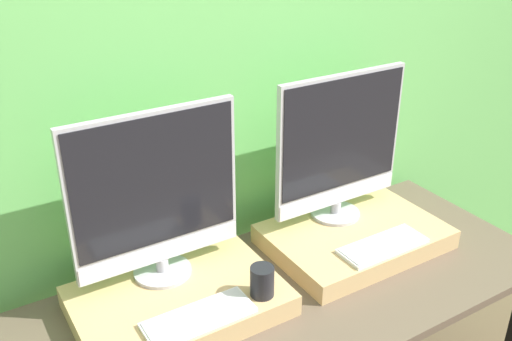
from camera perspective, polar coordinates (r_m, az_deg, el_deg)
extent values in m
cube|color=#66B75B|center=(1.96, -3.56, 8.93)|extent=(8.00, 0.04, 2.60)
cube|color=brown|center=(1.90, 3.37, -12.17)|extent=(1.80, 0.74, 0.03)
cube|color=black|center=(2.76, 14.11, -8.59)|extent=(0.05, 0.05, 0.68)
cube|color=tan|center=(1.81, -7.77, -12.80)|extent=(0.62, 0.43, 0.07)
cylinder|color=#B2B2B7|center=(1.87, -9.32, -9.88)|extent=(0.18, 0.18, 0.01)
cylinder|color=#B2B2B7|center=(1.85, -9.38, -9.20)|extent=(0.04, 0.04, 0.04)
cube|color=#B2B2B7|center=(1.71, -10.02, -1.87)|extent=(0.53, 0.02, 0.49)
cube|color=black|center=(1.69, -9.92, -1.16)|extent=(0.50, 0.00, 0.41)
cube|color=silver|center=(1.81, -9.32, -8.10)|extent=(0.52, 0.00, 0.06)
cube|color=silver|center=(1.68, -5.74, -14.41)|extent=(0.32, 0.12, 0.01)
cube|color=silver|center=(1.67, -5.75, -14.22)|extent=(0.31, 0.11, 0.00)
cylinder|color=black|center=(1.73, 0.62, -11.02)|extent=(0.07, 0.07, 0.10)
cube|color=tan|center=(2.12, 9.78, -6.51)|extent=(0.62, 0.43, 0.07)
cylinder|color=#B2B2B7|center=(2.17, 7.91, -4.22)|extent=(0.18, 0.18, 0.01)
cylinder|color=#B2B2B7|center=(2.16, 7.96, -3.60)|extent=(0.04, 0.04, 0.04)
cube|color=#B2B2B7|center=(2.04, 8.42, 2.94)|extent=(0.53, 0.02, 0.49)
cube|color=black|center=(2.02, 8.72, 3.59)|extent=(0.50, 0.00, 0.41)
cube|color=silver|center=(2.12, 8.28, -2.56)|extent=(0.52, 0.00, 0.06)
cube|color=silver|center=(2.01, 12.57, -7.35)|extent=(0.32, 0.12, 0.01)
cube|color=silver|center=(2.00, 12.59, -7.17)|extent=(0.31, 0.11, 0.00)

